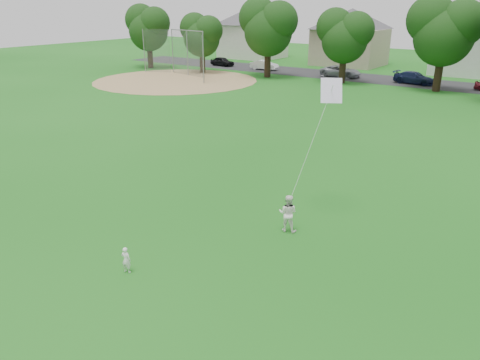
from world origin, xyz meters
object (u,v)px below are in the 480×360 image
Objects in this scene: toddler at (126,260)px; kite at (310,147)px; baseball_backstop at (183,53)px; older_boy at (288,213)px.

kite is (2.87, 6.74, 2.58)m from toddler.
kite is 0.42× the size of baseball_backstop.
baseball_backstop is at bearing -57.68° from older_boy.
older_boy reaches higher than toddler.
kite is (0.16, 1.21, 2.30)m from older_boy.
older_boy is 2.60m from kite.
baseball_backstop is (-30.11, 27.69, 1.82)m from older_boy.
older_boy is at bearing -130.57° from toddler.
older_boy is 0.31× the size of kite.
kite is at bearing -127.49° from toddler.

